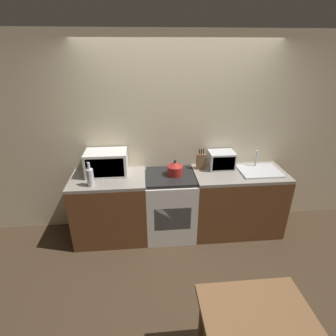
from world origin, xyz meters
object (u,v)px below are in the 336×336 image
kettle (175,169)px  microwave (107,163)px  stove_range (170,205)px  dining_table (260,334)px  toaster_oven (221,160)px  bottle (90,177)px

kettle → microwave: bearing=172.9°
stove_range → dining_table: size_ratio=1.16×
stove_range → toaster_oven: 0.92m
kettle → dining_table: kettle is taller
toaster_oven → dining_table: bearing=-97.6°
kettle → microwave: 0.88m
bottle → toaster_oven: size_ratio=0.88×
dining_table → bottle: bearing=128.9°
microwave → dining_table: bearing=-58.7°
dining_table → toaster_oven: bearing=82.4°
microwave → bottle: 0.35m
microwave → toaster_oven: size_ratio=1.54×
stove_range → dining_table: (0.43, -1.91, 0.17)m
kettle → bottle: bottle is taller
stove_range → microwave: microwave is taller
bottle → kettle: bearing=11.0°
microwave → kettle: bearing=-7.1°
stove_range → kettle: bearing=10.3°
microwave → toaster_oven: (1.51, 0.04, -0.04)m
kettle → microwave: (-0.87, 0.11, 0.07)m
kettle → microwave: microwave is taller
stove_range → microwave: (-0.81, 0.12, 0.61)m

